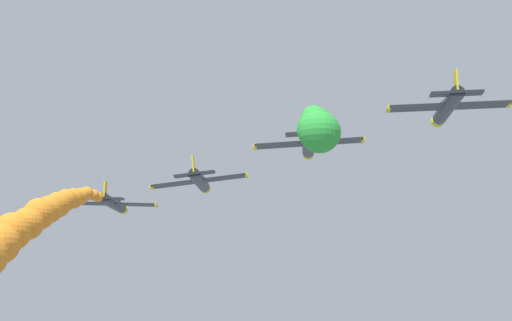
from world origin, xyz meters
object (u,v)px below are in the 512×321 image
object	(u,v)px
airplane_lead	(113,203)
airplane_left_inner	(200,181)
airplane_left_outer	(448,106)
airplane_right_inner	(309,143)

from	to	relation	value
airplane_lead	airplane_left_inner	distance (m)	12.64
airplane_lead	airplane_left_outer	size ratio (longest dim) A/B	1.00
airplane_left_outer	airplane_right_inner	bearing A→B (deg)	144.73
airplane_left_inner	airplane_right_inner	size ratio (longest dim) A/B	1.00
airplane_lead	airplane_right_inner	size ratio (longest dim) A/B	1.00
airplane_lead	airplane_left_inner	size ratio (longest dim) A/B	1.00
airplane_left_inner	airplane_right_inner	world-z (taller)	airplane_right_inner
airplane_lead	airplane_left_inner	xyz separation A→B (m)	(10.01, -7.61, 1.29)
airplane_left_inner	airplane_lead	bearing A→B (deg)	142.75
airplane_left_inner	airplane_left_outer	bearing A→B (deg)	-40.00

